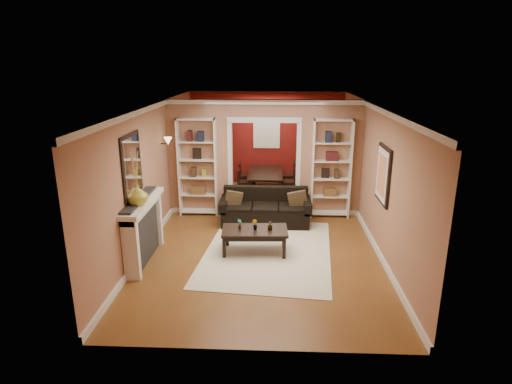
{
  "coord_description": "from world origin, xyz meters",
  "views": [
    {
      "loc": [
        0.24,
        -8.61,
        3.51
      ],
      "look_at": [
        -0.1,
        -0.8,
        1.13
      ],
      "focal_mm": 30.0,
      "sensor_mm": 36.0,
      "label": 1
    }
  ],
  "objects_px": {
    "coffee_table": "(255,241)",
    "bookshelf_right": "(331,169)",
    "fireplace": "(145,231)",
    "sofa": "(265,207)",
    "bookshelf_left": "(198,168)",
    "dining_table": "(267,182)"
  },
  "relations": [
    {
      "from": "bookshelf_right",
      "to": "bookshelf_left",
      "type": "bearing_deg",
      "value": 180.0
    },
    {
      "from": "fireplace",
      "to": "dining_table",
      "type": "height_order",
      "value": "fireplace"
    },
    {
      "from": "coffee_table",
      "to": "bookshelf_right",
      "type": "xyz_separation_m",
      "value": [
        1.67,
        2.1,
        0.92
      ]
    },
    {
      "from": "sofa",
      "to": "bookshelf_left",
      "type": "distance_m",
      "value": 1.86
    },
    {
      "from": "coffee_table",
      "to": "dining_table",
      "type": "relative_size",
      "value": 0.73
    },
    {
      "from": "bookshelf_left",
      "to": "sofa",
      "type": "bearing_deg",
      "value": -19.89
    },
    {
      "from": "fireplace",
      "to": "coffee_table",
      "type": "bearing_deg",
      "value": 12.36
    },
    {
      "from": "sofa",
      "to": "fireplace",
      "type": "height_order",
      "value": "fireplace"
    },
    {
      "from": "coffee_table",
      "to": "bookshelf_left",
      "type": "xyz_separation_m",
      "value": [
        -1.43,
        2.1,
        0.92
      ]
    },
    {
      "from": "sofa",
      "to": "bookshelf_right",
      "type": "bearing_deg",
      "value": 21.19
    },
    {
      "from": "fireplace",
      "to": "sofa",
      "type": "bearing_deg",
      "value": 42.29
    },
    {
      "from": "sofa",
      "to": "bookshelf_left",
      "type": "xyz_separation_m",
      "value": [
        -1.6,
        0.58,
        0.75
      ]
    },
    {
      "from": "bookshelf_right",
      "to": "fireplace",
      "type": "xyz_separation_m",
      "value": [
        -3.64,
        -2.53,
        -0.57
      ]
    },
    {
      "from": "fireplace",
      "to": "dining_table",
      "type": "bearing_deg",
      "value": 64.06
    },
    {
      "from": "coffee_table",
      "to": "fireplace",
      "type": "relative_size",
      "value": 0.73
    },
    {
      "from": "bookshelf_right",
      "to": "dining_table",
      "type": "relative_size",
      "value": 1.35
    },
    {
      "from": "bookshelf_left",
      "to": "bookshelf_right",
      "type": "xyz_separation_m",
      "value": [
        3.1,
        0.0,
        0.0
      ]
    },
    {
      "from": "coffee_table",
      "to": "bookshelf_right",
      "type": "height_order",
      "value": "bookshelf_right"
    },
    {
      "from": "bookshelf_left",
      "to": "coffee_table",
      "type": "bearing_deg",
      "value": -55.63
    },
    {
      "from": "fireplace",
      "to": "dining_table",
      "type": "distance_m",
      "value": 4.86
    },
    {
      "from": "sofa",
      "to": "bookshelf_left",
      "type": "bearing_deg",
      "value": 160.11
    },
    {
      "from": "dining_table",
      "to": "coffee_table",
      "type": "bearing_deg",
      "value": 177.85
    }
  ]
}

